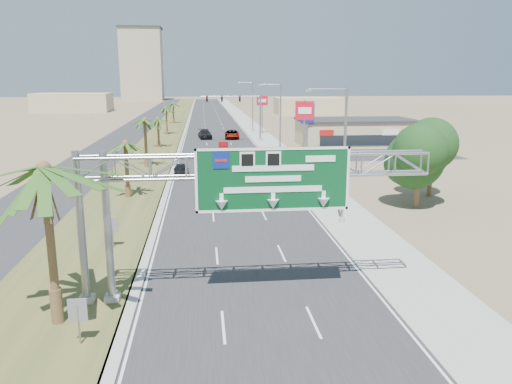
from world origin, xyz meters
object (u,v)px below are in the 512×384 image
at_px(pole_sign_red_near, 304,114).
at_px(car_mid_lane, 223,147).
at_px(sign_gantry, 239,177).
at_px(palm_near, 44,169).
at_px(car_right_lane, 232,134).
at_px(signal_mast, 248,113).
at_px(car_far, 205,134).
at_px(pole_sign_red_far, 262,103).
at_px(store_building, 355,133).
at_px(car_left_lane, 181,170).
at_px(pole_sign_blue, 308,115).

bearing_deg(pole_sign_red_near, car_mid_lane, 135.45).
height_order(sign_gantry, car_mid_lane, sign_gantry).
xyz_separation_m(palm_near, car_right_lane, (11.86, 69.26, -6.17)).
distance_m(sign_gantry, signal_mast, 62.37).
bearing_deg(car_far, sign_gantry, -94.83).
distance_m(palm_near, car_mid_lane, 54.39).
height_order(palm_near, pole_sign_red_near, palm_near).
xyz_separation_m(car_right_lane, pole_sign_red_far, (6.34, 6.97, 5.17)).
xyz_separation_m(car_right_lane, car_far, (-4.88, 0.61, 0.02)).
height_order(sign_gantry, store_building, sign_gantry).
relative_size(store_building, pole_sign_red_near, 2.26).
bearing_deg(pole_sign_red_near, sign_gantry, -105.69).
bearing_deg(sign_gantry, store_building, 67.64).
xyz_separation_m(car_left_lane, car_right_lane, (7.78, 35.33, 0.06)).
height_order(signal_mast, car_left_lane, signal_mast).
height_order(palm_near, pole_sign_red_far, palm_near).
height_order(car_left_lane, pole_sign_red_far, pole_sign_red_far).
bearing_deg(store_building, pole_sign_blue, -149.83).
xyz_separation_m(palm_near, signal_mast, (14.37, 63.97, -2.08)).
relative_size(car_left_lane, car_right_lane, 0.75).
xyz_separation_m(store_building, pole_sign_red_far, (-13.00, 18.23, 3.94)).
bearing_deg(pole_sign_red_near, car_far, 115.53).
xyz_separation_m(sign_gantry, pole_sign_red_near, (11.59, 41.25, 0.12)).
distance_m(sign_gantry, pole_sign_red_near, 42.85).
xyz_separation_m(sign_gantry, pole_sign_blue, (14.06, 50.84, -0.75)).
bearing_deg(pole_sign_red_far, palm_near, -103.43).
relative_size(car_mid_lane, car_right_lane, 0.75).
bearing_deg(palm_near, car_left_lane, 83.14).
bearing_deg(signal_mast, store_building, -19.54).
xyz_separation_m(palm_near, car_mid_lane, (9.58, 53.17, -6.26)).
bearing_deg(store_building, car_far, 153.90).
xyz_separation_m(palm_near, store_building, (31.20, 58.00, -4.93)).
bearing_deg(car_left_lane, signal_mast, 68.31).
relative_size(car_left_lane, car_far, 0.77).
height_order(palm_near, car_mid_lane, palm_near).
bearing_deg(palm_near, car_right_lane, 80.28).
distance_m(sign_gantry, car_left_lane, 32.70).
relative_size(sign_gantry, car_far, 3.13).
bearing_deg(car_left_lane, car_mid_lane, 71.28).
relative_size(car_left_lane, pole_sign_blue, 0.57).
bearing_deg(signal_mast, car_left_lane, -108.91).
bearing_deg(pole_sign_blue, car_far, 131.68).
xyz_separation_m(car_left_lane, pole_sign_blue, (18.12, 18.84, 4.61)).
distance_m(car_left_lane, car_mid_lane, 20.01).
relative_size(store_building, pole_sign_red_far, 2.38).
bearing_deg(pole_sign_blue, car_right_lane, 122.10).
bearing_deg(car_left_lane, sign_gantry, -85.55).
bearing_deg(sign_gantry, car_left_lane, 97.23).
bearing_deg(pole_sign_red_near, palm_near, -114.55).
distance_m(sign_gantry, car_far, 68.15).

